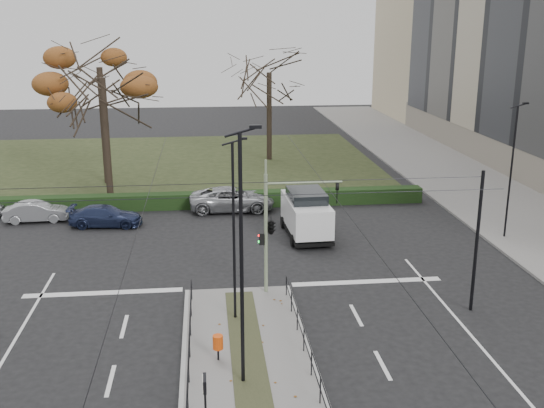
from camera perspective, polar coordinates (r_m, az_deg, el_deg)
The scene contains 20 objects.
ground at distance 24.40m, azimuth -2.38°, elevation -12.49°, with size 140.00×140.00×0.00m, color black.
median_island at distance 22.20m, azimuth -1.93°, elevation -15.40°, with size 4.40×15.00×0.14m, color slate.
sidewalk_east at distance 48.89m, azimuth 17.34°, elevation 1.58°, with size 8.00×90.00×0.14m, color slate.
park at distance 54.85m, azimuth -10.91°, elevation 3.51°, with size 38.00×26.00×0.10m, color black.
hedge at distance 41.79m, azimuth -12.34°, elevation 0.17°, with size 38.00×1.00×1.00m, color black.
median_railing at distance 21.65m, azimuth -1.93°, elevation -13.48°, with size 4.14×13.24×0.92m.
catenary at distance 24.48m, azimuth -2.72°, elevation -3.61°, with size 20.00×34.00×6.00m.
traffic_light at distance 27.37m, azimuth 0.09°, elevation -1.84°, with size 3.63×2.08×5.34m.
litter_bin at distance 22.89m, azimuth -4.87°, elevation -12.28°, with size 0.37×0.37×0.94m.
info_panel at distance 18.64m, azimuth -6.04°, elevation -16.30°, with size 0.11×0.52×1.98m.
streetlamp_median_near at distance 20.04m, azimuth -2.70°, elevation -4.89°, with size 0.71×0.15×8.55m.
streetlamp_median_far at distance 24.72m, azimuth -3.41°, elevation -2.30°, with size 0.61×0.13×7.36m.
streetlamp_sidewalk at distance 36.80m, azimuth 20.67°, elevation 2.85°, with size 0.62×0.13×7.42m.
parked_car_second at distance 40.92m, azimuth -20.37°, elevation -0.64°, with size 1.31×3.75×1.24m, color #94969A.
parked_car_third at distance 38.78m, azimuth -14.68°, elevation -1.04°, with size 1.73×4.25×1.23m, color #1F2849.
parked_car_fourth at distance 40.66m, azimuth -3.60°, elevation 0.44°, with size 2.49×5.40×1.50m, color #94969A.
white_van at distance 35.63m, azimuth 3.08°, elevation -0.78°, with size 2.45×5.13×2.63m.
rust_tree at distance 47.75m, azimuth -15.22°, elevation 11.73°, with size 8.12×8.12×11.10m.
bare_tree_center at distance 54.75m, azimuth -0.25°, elevation 11.14°, with size 6.88×6.88×9.89m.
bare_tree_near at distance 42.77m, azimuth -14.94°, elevation 10.10°, with size 7.06×7.06×10.80m.
Camera 1 is at (-1.30, -21.41, 11.63)m, focal length 42.00 mm.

